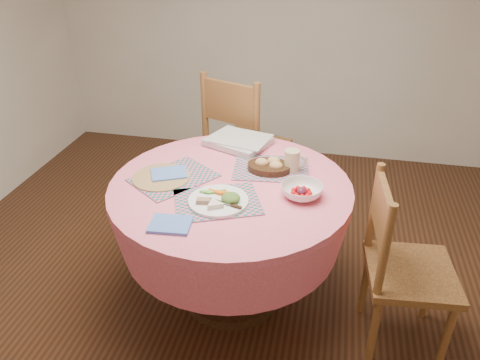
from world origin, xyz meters
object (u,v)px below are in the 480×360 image
Objects in this scene: chair_right at (401,265)px; wicker_trivet at (161,178)px; latte_mug at (292,161)px; chair_back at (242,143)px; dinner_plate at (219,200)px; fruit_bowl at (301,191)px; dining_table at (231,216)px; bread_bowl at (269,166)px.

wicker_trivet is (-1.23, 0.12, 0.27)m from chair_right.
wicker_trivet is at bearing -161.41° from latte_mug.
chair_back is 1.13m from dinner_plate.
chair_back reaches higher than dinner_plate.
fruit_bowl is at bearing -73.46° from latte_mug.
dining_table is 4.97× the size of fruit_bowl.
dining_table is 0.44m from latte_mug.
fruit_bowl reaches higher than dinner_plate.
chair_back is at bearing 112.28° from bread_bowl.
wicker_trivet is 0.73m from fruit_bowl.
chair_right is 3.10× the size of wicker_trivet.
dinner_plate is 0.40m from fruit_bowl.
fruit_bowl is at bearing -49.53° from bread_bowl.
chair_right is 0.75m from latte_mug.
fruit_bowl is (0.07, -0.25, -0.03)m from latte_mug.
wicker_trivet is (-0.36, -0.02, 0.20)m from dining_table.
wicker_trivet is 0.40m from dinner_plate.
latte_mug is at bearing 18.59° from wicker_trivet.
fruit_bowl is (0.19, -0.23, -0.00)m from bread_bowl.
chair_right reaches higher than latte_mug.
wicker_trivet is at bearing 79.41° from chair_right.
wicker_trivet is 2.56× the size of latte_mug.
bread_bowl is at bearing 46.17° from dining_table.
dining_table is 0.29m from dinner_plate.
bread_bowl is (-0.70, 0.31, 0.30)m from chair_right.
chair_back is 4.26× the size of fruit_bowl.
dining_table is 10.60× the size of latte_mug.
dining_table is at bearing -145.17° from latte_mug.
dining_table is 0.42m from wicker_trivet.
latte_mug is at bearing 141.18° from chair_back.
dinner_plate is at bearing -92.65° from dining_table.
chair_right reaches higher than dinner_plate.
bread_bowl is at bearing 60.55° from chair_right.
wicker_trivet is 0.57m from bread_bowl.
wicker_trivet is 1.30× the size of bread_bowl.
chair_right is 1.45m from chair_back.
dinner_plate reaches higher than dining_table.
latte_mug is (0.30, 0.39, 0.04)m from dinner_plate.
bread_bowl is (0.17, 0.18, 0.23)m from dining_table.
bread_bowl is at bearing -168.96° from latte_mug.
latte_mug is at bearing 106.54° from fruit_bowl.
dinner_plate is at bearing 88.53° from chair_right.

